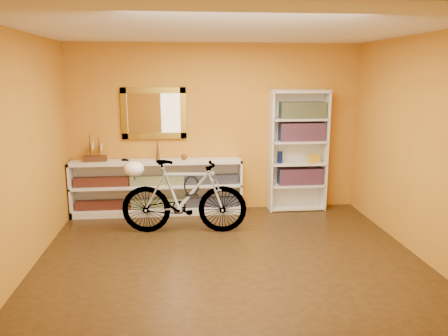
{
  "coord_description": "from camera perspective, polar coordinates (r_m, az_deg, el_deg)",
  "views": [
    {
      "loc": [
        -0.54,
        -4.79,
        2.15
      ],
      "look_at": [
        0.0,
        0.7,
        0.95
      ],
      "focal_mm": 35.07,
      "sensor_mm": 36.0,
      "label": 1
    }
  ],
  "objects": [
    {
      "name": "wall_socket",
      "position": [
        7.18,
        6.17,
        -3.15
      ],
      "size": [
        0.09,
        0.02,
        0.09
      ],
      "primitive_type": "cube",
      "color": "silver",
      "rests_on": "back_wall"
    },
    {
      "name": "floor",
      "position": [
        5.27,
        0.76,
        -11.83
      ],
      "size": [
        4.5,
        4.0,
        0.01
      ],
      "primitive_type": "cube",
      "color": "black",
      "rests_on": "ground"
    },
    {
      "name": "book_row_b",
      "position": [
        6.94,
        10.11,
        4.68
      ],
      "size": [
        0.7,
        0.22,
        0.28
      ],
      "primitive_type": "cube",
      "color": "maroon",
      "rests_on": "bookcase"
    },
    {
      "name": "back_wall",
      "position": [
        6.86,
        -1.07,
        5.16
      ],
      "size": [
        4.5,
        0.01,
        2.6
      ],
      "primitive_type": "cube",
      "color": "#B9741B",
      "rests_on": "ground"
    },
    {
      "name": "model_ship",
      "position": [
        6.82,
        -16.52,
        2.49
      ],
      "size": [
        0.35,
        0.14,
        0.4
      ],
      "primitive_type": null,
      "rotation": [
        0.0,
        0.0,
        0.05
      ],
      "color": "#391E10",
      "rests_on": "console_unit"
    },
    {
      "name": "red_tin",
      "position": [
        6.88,
        8.11,
        7.17
      ],
      "size": [
        0.14,
        0.14,
        0.18
      ],
      "primitive_type": "cube",
      "rotation": [
        0.0,
        0.0,
        -0.03
      ],
      "color": "maroon",
      "rests_on": "bookcase"
    },
    {
      "name": "toy_car",
      "position": [
        6.78,
        -12.75,
        0.92
      ],
      "size": [
        0.0,
        0.0,
        0.0
      ],
      "primitive_type": "imported",
      "rotation": [
        0.0,
        0.0,
        1.39
      ],
      "color": "black",
      "rests_on": "console_unit"
    },
    {
      "name": "book_row_a",
      "position": [
        7.07,
        9.89,
        -1.03
      ],
      "size": [
        0.7,
        0.22,
        0.26
      ],
      "primitive_type": "cube",
      "color": "maroon",
      "rests_on": "bookcase"
    },
    {
      "name": "u_lock",
      "position": [
        5.92,
        -4.25,
        -2.31
      ],
      "size": [
        0.21,
        0.02,
        0.21
      ],
      "primitive_type": "torus",
      "rotation": [
        1.57,
        0.0,
        0.0
      ],
      "color": "black",
      "rests_on": "bicycle"
    },
    {
      "name": "book_row_c",
      "position": [
        6.91,
        10.21,
        7.43
      ],
      "size": [
        0.7,
        0.22,
        0.25
      ],
      "primitive_type": "cube",
      "color": "#164750",
      "rests_on": "bookcase"
    },
    {
      "name": "bookcase",
      "position": [
        6.97,
        9.62,
        2.2
      ],
      "size": [
        0.9,
        0.3,
        1.9
      ],
      "primitive_type": null,
      "color": "silver",
      "rests_on": "floor"
    },
    {
      "name": "cd_row_upper",
      "position": [
        6.79,
        -8.7,
        -1.63
      ],
      "size": [
        2.5,
        0.13,
        0.14
      ],
      "primitive_type": "cube",
      "color": "navy",
      "rests_on": "console_unit"
    },
    {
      "name": "left_wall",
      "position": [
        5.15,
        -24.98,
        1.64
      ],
      "size": [
        0.01,
        4.0,
        2.6
      ],
      "primitive_type": "cube",
      "color": "#B9741B",
      "rests_on": "ground"
    },
    {
      "name": "right_wall",
      "position": [
        5.6,
        24.39,
        2.46
      ],
      "size": [
        0.01,
        4.0,
        2.6
      ],
      "primitive_type": "cube",
      "color": "#B9741B",
      "rests_on": "ground"
    },
    {
      "name": "cd_row_lower",
      "position": [
        6.88,
        -8.6,
        -4.59
      ],
      "size": [
        2.5,
        0.13,
        0.14
      ],
      "primitive_type": "cube",
      "color": "black",
      "rests_on": "console_unit"
    },
    {
      "name": "helmet",
      "position": [
        5.96,
        -11.66,
        -0.11
      ],
      "size": [
        0.27,
        0.26,
        0.2
      ],
      "primitive_type": "ellipsoid",
      "color": "white",
      "rests_on": "bicycle"
    },
    {
      "name": "travel_mug",
      "position": [
        6.9,
        7.3,
        1.41
      ],
      "size": [
        0.09,
        0.09,
        0.19
      ],
      "primitive_type": "cylinder",
      "color": "#162D9B",
      "rests_on": "bookcase"
    },
    {
      "name": "console_unit",
      "position": [
        6.83,
        -8.66,
        -2.49
      ],
      "size": [
        2.6,
        0.35,
        0.85
      ],
      "primitive_type": null,
      "color": "silver",
      "rests_on": "floor"
    },
    {
      "name": "bicycle",
      "position": [
        5.96,
        -5.21,
        -3.73
      ],
      "size": [
        0.59,
        1.77,
        1.02
      ],
      "primitive_type": "imported",
      "rotation": [
        0.0,
        0.0,
        1.49
      ],
      "color": "silver",
      "rests_on": "floor"
    },
    {
      "name": "decorative_orb",
      "position": [
        6.72,
        -5.23,
        1.44
      ],
      "size": [
        0.09,
        0.09,
        0.09
      ],
      "primitive_type": "sphere",
      "color": "brown",
      "rests_on": "console_unit"
    },
    {
      "name": "ceiling",
      "position": [
        4.84,
        0.85,
        17.69
      ],
      "size": [
        4.5,
        4.0,
        0.01
      ],
      "primitive_type": "cube",
      "color": "silver",
      "rests_on": "ground"
    },
    {
      "name": "yellow_bag",
      "position": [
        7.03,
        11.64,
        1.21
      ],
      "size": [
        0.19,
        0.15,
        0.13
      ],
      "primitive_type": "cube",
      "rotation": [
        0.0,
        0.0,
        0.24
      ],
      "color": "gold",
      "rests_on": "bookcase"
    },
    {
      "name": "gilt_mirror",
      "position": [
        6.79,
        -9.13,
        7.05
      ],
      "size": [
        0.98,
        0.06,
        0.78
      ],
      "primitive_type": "cube",
      "color": "olive",
      "rests_on": "back_wall"
    },
    {
      "name": "bronze_ornament",
      "position": [
        6.7,
        -8.66,
        2.55
      ],
      "size": [
        0.06,
        0.06,
        0.37
      ],
      "primitive_type": "cone",
      "color": "brown",
      "rests_on": "console_unit"
    }
  ]
}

